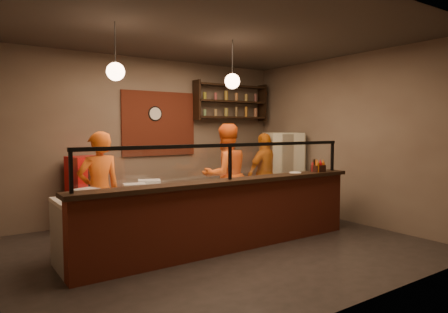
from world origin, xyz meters
TOP-DOWN VIEW (x-y plane):
  - floor at (0.00, 0.00)m, footprint 6.00×6.00m
  - ceiling at (0.00, 0.00)m, footprint 6.00×6.00m
  - wall_back at (0.00, 2.50)m, footprint 6.00×0.00m
  - wall_right at (3.00, 0.00)m, footprint 0.00×5.00m
  - wall_front at (0.00, -2.50)m, footprint 6.00×0.00m
  - brick_patch at (0.20, 2.47)m, footprint 1.60×0.04m
  - service_counter at (0.00, -0.30)m, footprint 4.60×0.25m
  - counter_ledge at (0.00, -0.30)m, footprint 4.70×0.37m
  - worktop_cabinet at (0.00, 0.20)m, footprint 4.60×0.75m
  - worktop at (0.00, 0.20)m, footprint 4.60×0.75m
  - sneeze_guard at (0.00, -0.30)m, footprint 4.50×0.05m
  - wall_shelving at (1.90, 2.32)m, footprint 1.84×0.28m
  - wall_clock at (0.10, 2.46)m, footprint 0.30×0.04m
  - pendant_left at (-1.50, 0.20)m, footprint 0.24×0.24m
  - pendant_right at (0.40, 0.20)m, footprint 0.24×0.24m
  - cook_left at (-1.57, 0.81)m, footprint 0.68×0.48m
  - cook_mid at (0.80, 0.96)m, footprint 0.96×0.77m
  - cook_right at (2.05, 1.31)m, footprint 1.05×0.56m
  - fridge at (2.60, 1.37)m, footprint 0.91×0.88m
  - red_cooler at (-1.37, 2.15)m, footprint 0.66×0.62m
  - pizza_dough at (0.01, 0.19)m, footprint 0.69×0.69m
  - prep_tub_a at (-1.97, 0.07)m, footprint 0.36×0.32m
  - prep_tub_b at (-0.98, 0.33)m, footprint 0.39×0.35m
  - prep_tub_c at (-1.28, 0.15)m, footprint 0.34×0.30m
  - rolling_pin at (-1.85, 0.25)m, footprint 0.36×0.10m
  - condiment_caddy at (1.86, -0.31)m, footprint 0.22×0.18m
  - pepper_mill at (1.79, -0.28)m, footprint 0.06×0.06m
  - small_plate at (1.38, -0.23)m, footprint 0.25×0.25m

SIDE VIEW (x-z plane):
  - floor at x=0.00m, z-range 0.00..0.00m
  - worktop_cabinet at x=0.00m, z-range 0.00..0.85m
  - service_counter at x=0.00m, z-range 0.00..1.00m
  - red_cooler at x=-1.37m, z-range 0.00..1.31m
  - cook_right at x=2.05m, z-range 0.00..1.71m
  - fridge at x=2.60m, z-range 0.00..1.71m
  - worktop at x=0.00m, z-range 0.85..0.90m
  - cook_left at x=-1.57m, z-range 0.00..1.76m
  - pizza_dough at x=0.01m, z-range 0.90..0.91m
  - rolling_pin at x=-1.85m, z-range 0.90..0.96m
  - cook_mid at x=0.80m, z-range 0.00..1.89m
  - prep_tub_a at x=-1.97m, z-range 0.90..1.04m
  - prep_tub_c at x=-1.28m, z-range 0.90..1.05m
  - prep_tub_b at x=-0.98m, z-range 0.90..1.06m
  - counter_ledge at x=0.00m, z-range 1.00..1.06m
  - small_plate at x=1.38m, z-range 1.06..1.07m
  - condiment_caddy at x=1.86m, z-range 1.06..1.17m
  - pepper_mill at x=1.79m, z-range 1.06..1.28m
  - sneeze_guard at x=0.00m, z-range 1.11..1.63m
  - wall_back at x=0.00m, z-range -1.40..4.60m
  - wall_right at x=3.00m, z-range -0.90..4.10m
  - wall_front at x=0.00m, z-range -1.40..4.60m
  - brick_patch at x=0.20m, z-range 1.25..2.55m
  - wall_clock at x=0.10m, z-range 1.95..2.25m
  - wall_shelving at x=1.90m, z-range 1.98..2.83m
  - pendant_left at x=-1.50m, z-range 2.17..2.94m
  - pendant_right at x=0.40m, z-range 2.17..2.94m
  - ceiling at x=0.00m, z-range 3.20..3.20m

